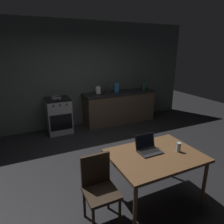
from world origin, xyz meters
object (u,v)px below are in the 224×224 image
at_px(stove_oven, 59,115).
at_px(cereal_box, 117,88).
at_px(bottle, 144,85).
at_px(bottle_b, 107,88).
at_px(electric_kettle, 98,90).
at_px(frying_pan, 56,98).
at_px(drinking_glass, 179,147).
at_px(dining_table, 155,159).
at_px(laptop, 148,148).
at_px(chair, 99,185).

bearing_deg(stove_oven, cereal_box, 0.76).
xyz_separation_m(bottle, bottle_b, (-1.16, 0.13, 0.00)).
distance_m(electric_kettle, cereal_box, 0.58).
height_order(electric_kettle, frying_pan, electric_kettle).
distance_m(drinking_glass, cereal_box, 3.29).
bearing_deg(electric_kettle, bottle, -1.95).
relative_size(bottle, drinking_glass, 2.18).
height_order(bottle, drinking_glass, bottle).
height_order(stove_oven, frying_pan, frying_pan).
relative_size(bottle, bottle_b, 0.99).
relative_size(electric_kettle, bottle, 0.75).
xyz_separation_m(dining_table, bottle, (1.86, 3.07, 0.39)).
bearing_deg(electric_kettle, drinking_glass, -90.95).
height_order(electric_kettle, drinking_glass, electric_kettle).
distance_m(dining_table, laptop, 0.17).
bearing_deg(bottle_b, frying_pan, -175.76).
xyz_separation_m(electric_kettle, frying_pan, (-1.15, -0.03, -0.08)).
bearing_deg(frying_pan, laptop, -76.49).
xyz_separation_m(dining_table, cereal_box, (0.97, 3.14, 0.39)).
height_order(dining_table, electric_kettle, electric_kettle).
relative_size(dining_table, bottle_b, 4.16).
height_order(frying_pan, cereal_box, cereal_box).
distance_m(stove_oven, bottle, 2.67).
bearing_deg(stove_oven, drinking_glass, -71.43).
bearing_deg(bottle, electric_kettle, 178.05).
xyz_separation_m(stove_oven, chair, (-0.12, -3.12, 0.05)).
distance_m(stove_oven, cereal_box, 1.80).
bearing_deg(chair, cereal_box, 60.16).
distance_m(drinking_glass, bottle_b, 3.31).
xyz_separation_m(dining_table, laptop, (-0.04, 0.12, 0.11)).
distance_m(electric_kettle, drinking_glass, 3.20).
relative_size(electric_kettle, frying_pan, 0.51).
bearing_deg(laptop, electric_kettle, 78.89).
height_order(laptop, frying_pan, frying_pan).
distance_m(bottle, frying_pan, 2.63).
xyz_separation_m(stove_oven, bottle, (2.60, -0.05, 0.60)).
height_order(stove_oven, laptop, laptop).
bearing_deg(dining_table, stove_oven, 103.22).
xyz_separation_m(stove_oven, frying_pan, (-0.03, -0.03, 0.48)).
bearing_deg(laptop, stove_oven, 100.07).
bearing_deg(frying_pan, bottle, -0.48).
distance_m(electric_kettle, frying_pan, 1.15).
relative_size(bottle, cereal_box, 1.10).
bearing_deg(dining_table, frying_pan, 103.77).
bearing_deg(bottle, frying_pan, 179.52).
height_order(stove_oven, dining_table, stove_oven).
relative_size(stove_oven, bottle_b, 3.06).
bearing_deg(bottle_b, dining_table, -102.32).
distance_m(stove_oven, laptop, 3.10).
distance_m(chair, drinking_glass, 1.23).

